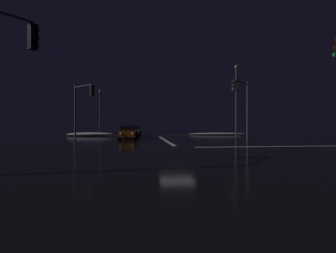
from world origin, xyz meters
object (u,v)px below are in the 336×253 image
Objects in this scene: sedan_orange at (128,132)px; traffic_signal_nw at (82,102)px; sedan_green at (134,130)px; traffic_signal_ne at (242,99)px; streetlamp_left_far at (100,108)px; sedan_white at (133,129)px; streetlamp_right_near at (236,96)px; sedan_black at (135,130)px; sedan_red at (131,131)px.

traffic_signal_nw reaches higher than sedan_orange.
sedan_green is 0.65× the size of traffic_signal_ne.
sedan_white is at bearing 37.72° from streetlamp_left_far.
sedan_green is 0.51× the size of streetlamp_left_far.
streetlamp_right_near is (14.57, 3.45, 4.85)m from sedan_orange.
streetlamp_left_far reaches higher than sedan_black.
traffic_signal_ne is (12.61, -8.81, 3.76)m from sedan_red.
sedan_red is 10.42m from traffic_signal_nw.
sedan_white is at bearing 95.48° from sedan_black.
streetlamp_right_near reaches higher than sedan_black.
sedan_green is (0.33, 5.29, 0.00)m from sedan_red.
sedan_green is 1.00× the size of sedan_white.
sedan_red is at bearing 170.18° from streetlamp_right_near.
sedan_black is 0.44× the size of streetlamp_right_near.
traffic_signal_ne reaches higher than sedan_orange.
sedan_orange is 6.29m from traffic_signal_nw.
sedan_orange and sedan_red have the same top height.
streetlamp_left_far reaches higher than sedan_white.
sedan_orange is 1.00× the size of sedan_green.
sedan_orange is at bearing -91.51° from sedan_red.
traffic_signal_nw is at bearing -118.85° from sedan_red.
streetlamp_left_far is at bearing 115.43° from sedan_red.
sedan_orange is 0.44× the size of streetlamp_right_near.
sedan_red is (0.16, 5.95, 0.00)m from sedan_orange.
sedan_orange is at bearing -72.16° from streetlamp_left_far.
sedan_green is 0.72× the size of traffic_signal_nw.
sedan_white is at bearing 125.46° from streetlamp_right_near.
streetlamp_right_near is at bearing 13.33° from sedan_orange.
sedan_red is 1.00× the size of sedan_green.
streetlamp_right_near is at bearing -9.82° from sedan_red.
sedan_green is at bearing 151.07° from streetlamp_right_near.
traffic_signal_ne reaches higher than sedan_white.
traffic_signal_ne is at bearing -12.61° from sedan_orange.
traffic_signal_nw is at bearing -149.63° from sedan_orange.
traffic_signal_nw is (-4.61, -2.70, 3.31)m from sedan_orange.
traffic_signal_ne is (12.76, -2.86, 3.76)m from sedan_orange.
sedan_green is at bearing 131.06° from traffic_signal_ne.
streetlamp_right_near reaches higher than sedan_white.
sedan_black is (-0.06, 6.60, 0.00)m from sedan_green.
traffic_signal_nw is at bearing -99.37° from sedan_white.
traffic_signal_ne is 0.79× the size of streetlamp_left_far.
sedan_red is at bearing 88.49° from sedan_orange.
traffic_signal_nw is (-4.43, -26.86, 3.31)m from sedan_white.
traffic_signal_ne is at bearing -64.41° from sedan_white.
streetlamp_left_far is at bearing -142.28° from sedan_white.
sedan_white is 0.72× the size of traffic_signal_nw.
streetlamp_left_far is (-6.69, 1.62, 4.09)m from sedan_black.
sedan_orange is at bearing 167.39° from traffic_signal_ne.
sedan_white is 0.65× the size of traffic_signal_ne.
traffic_signal_ne is at bearing -59.20° from sedan_black.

